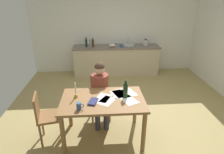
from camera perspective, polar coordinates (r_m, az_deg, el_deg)
The scene contains 26 objects.
ground_plane at distance 4.19m, azimuth 4.02°, elevation -10.69°, with size 5.20×5.20×0.04m, color tan.
wall_back at distance 6.15m, azimuth 0.99°, elevation 13.70°, with size 5.20×0.12×2.60m, color silver.
kitchen_counter at distance 6.00m, azimuth 1.24°, elevation 5.12°, with size 2.63×0.64×0.90m.
dining_table at distance 3.17m, azimuth -2.73°, elevation -8.35°, with size 1.36×0.86×0.76m.
chair_at_table at distance 3.83m, azimuth -3.60°, elevation -5.19°, with size 0.42×0.42×0.88m.
person_seated at distance 3.62m, azimuth -3.54°, elevation -3.70°, with size 0.34×0.60×1.19m.
chair_side_empty at distance 3.37m, azimuth -19.18°, elevation -10.87°, with size 0.47×0.47×0.88m.
coffee_mug at distance 2.87m, azimuth -9.87°, elevation -8.63°, with size 0.11×0.07×0.11m.
candlestick at distance 3.20m, azimuth -10.82°, elevation -4.77°, with size 0.06×0.06×0.26m.
book_magazine at distance 3.04m, azimuth -5.70°, elevation -7.33°, with size 0.12×0.22×0.03m, color navy.
paper_letter at distance 3.27m, azimuth 1.80°, elevation -5.12°, with size 0.21×0.30×0.00m, color white.
paper_bill at distance 3.09m, azimuth 5.17°, elevation -6.94°, with size 0.21×0.30×0.00m, color white.
paper_envelope at distance 3.15m, azimuth -2.68°, elevation -6.25°, with size 0.21×0.30×0.00m, color white.
paper_receipt at distance 3.32m, azimuth 5.02°, elevation -4.70°, with size 0.21×0.30×0.00m, color white.
paper_notice at distance 3.30m, azimuth 2.39°, elevation -4.84°, with size 0.21×0.30×0.00m, color white.
paper_flyer at distance 3.07m, azimuth -1.60°, elevation -7.15°, with size 0.21×0.30×0.00m, color white.
wine_bottle_on_table at distance 3.12m, azimuth 4.07°, elevation -4.00°, with size 0.08×0.08×0.30m.
sink_unit at distance 5.92m, azimuth 5.07°, elevation 9.53°, with size 0.36×0.36×0.24m.
bottle_oil at distance 5.82m, azimuth -7.75°, elevation 10.19°, with size 0.06×0.06×0.29m.
bottle_vinegar at distance 5.79m, azimuth -6.49°, elevation 10.01°, with size 0.07×0.07×0.25m.
bottle_wine_red at distance 5.83m, azimuth -5.75°, elevation 10.18°, with size 0.07×0.07×0.27m.
mixing_bowl at distance 5.79m, azimuth 0.05°, elevation 9.50°, with size 0.19×0.19×0.08m, color white.
stovetop_kettle at distance 6.01m, azimuth 10.06°, elevation 10.19°, with size 0.18×0.18×0.22m.
wine_glass_near_sink at distance 6.00m, azimuth 1.65°, elevation 10.63°, with size 0.07×0.07×0.15m.
wine_glass_by_kettle at distance 5.99m, azimuth 0.66°, elevation 10.62°, with size 0.07×0.07×0.15m.
teacup_on_counter at distance 5.74m, azimuth 2.77°, elevation 9.41°, with size 0.12×0.08×0.10m.
Camera 1 is at (-0.53, -3.44, 2.31)m, focal length 30.43 mm.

